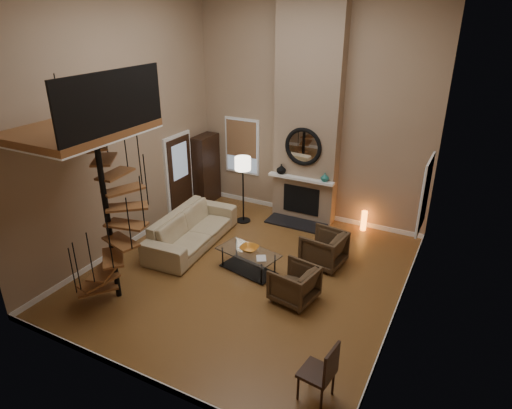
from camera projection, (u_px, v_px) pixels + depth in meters
The scene contains 32 objects.
ground at pixel (247, 274), 9.24m from camera, with size 6.00×6.50×0.01m, color olive.
back_wall at pixel (311, 110), 10.75m from camera, with size 6.00×0.02×5.50m, color #9A7F63.
front_wall at pixel (118, 212), 5.49m from camera, with size 6.00×0.02×5.50m, color #9A7F63.
left_wall at pixel (121, 126), 9.38m from camera, with size 0.02×6.50×5.50m, color #9A7F63.
right_wall at pixel (418, 170), 6.85m from camera, with size 0.02×6.50×5.50m, color #9A7F63.
baseboard_back at pixel (306, 212), 11.83m from camera, with size 6.00×0.02×0.12m, color white.
baseboard_front at pixel (142, 377), 6.59m from camera, with size 6.00×0.02×0.12m, color white.
baseboard_left at pixel (135, 239), 10.48m from camera, with size 0.02×6.50×0.12m, color white.
baseboard_right at pixel (395, 313), 7.95m from camera, with size 0.02×6.50×0.12m, color white.
chimney_breast at pixel (308, 112), 10.59m from camera, with size 1.60×0.38×5.50m, color #8C735B.
hearth at pixel (296, 223), 11.31m from camera, with size 1.50×0.60×0.04m, color black.
firebox at pixel (301, 200), 11.33m from camera, with size 0.95×0.02×0.72m, color black.
mantel at pixel (301, 179), 11.02m from camera, with size 1.70×0.18×0.06m, color white.
mirror_frame at pixel (303, 147), 10.74m from camera, with size 0.94×0.94×0.10m, color black.
mirror_disc at pixel (303, 147), 10.75m from camera, with size 0.80×0.80×0.01m, color white.
vase_left at pixel (281, 169), 11.22m from camera, with size 0.24×0.24×0.25m, color black.
vase_right at pixel (325, 177), 10.74m from camera, with size 0.20×0.20×0.21m, color #1C635B.
window_back at pixel (242, 145), 11.99m from camera, with size 1.02×0.06×1.52m.
window_right at pixel (425, 193), 8.93m from camera, with size 0.06×1.02×1.52m.
entry_door at pixel (180, 176), 11.52m from camera, with size 0.10×1.05×2.16m.
loft at pixel (83, 127), 7.33m from camera, with size 1.70×2.20×1.09m.
spiral_stair at pixel (108, 211), 7.81m from camera, with size 1.47×1.47×4.06m.
hutch at pixel (206, 169), 12.27m from camera, with size 0.40×0.84×1.88m, color black.
sofa at pixel (192, 229), 10.22m from camera, with size 2.62×1.02×0.77m, color tan.
armchair_near at pixel (327, 250), 9.42m from camera, with size 0.81×0.83×0.76m, color #463320.
armchair_far at pixel (297, 285), 8.23m from camera, with size 0.75×0.77×0.70m, color #463320.
coffee_table at pixel (248, 259), 9.22m from camera, with size 1.38×0.88×0.47m.
bowl at pixel (249, 249), 9.18m from camera, with size 0.37×0.37×0.09m, color orange.
book at pixel (260, 259), 8.88m from camera, with size 0.19×0.25×0.02m, color gray.
floor_lamp at pixel (243, 169), 10.90m from camera, with size 0.40×0.40×1.71m.
accent_lamp at pixel (364, 221), 10.93m from camera, with size 0.14×0.14×0.50m, color orange.
side_chair at pixel (323, 371), 6.08m from camera, with size 0.49×0.49×0.96m.
Camera 1 is at (3.80, -6.87, 5.07)m, focal length 31.44 mm.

